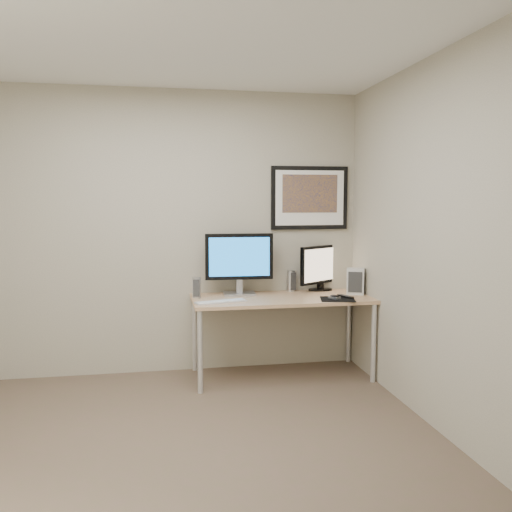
{
  "coord_description": "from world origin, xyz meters",
  "views": [
    {
      "loc": [
        -0.1,
        -3.34,
        1.59
      ],
      "look_at": [
        0.72,
        1.1,
        1.13
      ],
      "focal_mm": 38.0,
      "sensor_mm": 36.0,
      "label": 1
    }
  ],
  "objects_px": {
    "speaker_left": "(196,287)",
    "fan_unit": "(356,281)",
    "keyboard": "(221,302)",
    "monitor_tv": "(321,267)",
    "speaker_right": "(291,281)",
    "monitor_large": "(239,261)",
    "desk": "(281,304)",
    "framed_art": "(309,198)"
  },
  "relations": [
    {
      "from": "speaker_right",
      "to": "fan_unit",
      "type": "distance_m",
      "value": 0.61
    },
    {
      "from": "speaker_right",
      "to": "keyboard",
      "type": "bearing_deg",
      "value": -166.18
    },
    {
      "from": "monitor_large",
      "to": "monitor_tv",
      "type": "height_order",
      "value": "monitor_large"
    },
    {
      "from": "desk",
      "to": "monitor_large",
      "type": "relative_size",
      "value": 2.57
    },
    {
      "from": "keyboard",
      "to": "speaker_right",
      "type": "bearing_deg",
      "value": 17.85
    },
    {
      "from": "desk",
      "to": "keyboard",
      "type": "xyz_separation_m",
      "value": [
        -0.57,
        -0.17,
        0.07
      ]
    },
    {
      "from": "speaker_left",
      "to": "fan_unit",
      "type": "height_order",
      "value": "fan_unit"
    },
    {
      "from": "desk",
      "to": "speaker_left",
      "type": "bearing_deg",
      "value": 171.94
    },
    {
      "from": "framed_art",
      "to": "speaker_right",
      "type": "bearing_deg",
      "value": -169.85
    },
    {
      "from": "framed_art",
      "to": "keyboard",
      "type": "relative_size",
      "value": 1.68
    },
    {
      "from": "monitor_tv",
      "to": "speaker_left",
      "type": "relative_size",
      "value": 2.61
    },
    {
      "from": "desk",
      "to": "framed_art",
      "type": "height_order",
      "value": "framed_art"
    },
    {
      "from": "monitor_tv",
      "to": "monitor_large",
      "type": "bearing_deg",
      "value": 153.68
    },
    {
      "from": "framed_art",
      "to": "monitor_tv",
      "type": "height_order",
      "value": "framed_art"
    },
    {
      "from": "desk",
      "to": "fan_unit",
      "type": "relative_size",
      "value": 6.62
    },
    {
      "from": "monitor_large",
      "to": "monitor_tv",
      "type": "relative_size",
      "value": 1.29
    },
    {
      "from": "framed_art",
      "to": "fan_unit",
      "type": "height_order",
      "value": "framed_art"
    },
    {
      "from": "desk",
      "to": "speaker_right",
      "type": "xyz_separation_m",
      "value": [
        0.16,
        0.3,
        0.17
      ]
    },
    {
      "from": "monitor_large",
      "to": "speaker_right",
      "type": "xyz_separation_m",
      "value": [
        0.52,
        0.12,
        -0.21
      ]
    },
    {
      "from": "desk",
      "to": "fan_unit",
      "type": "distance_m",
      "value": 0.74
    },
    {
      "from": "framed_art",
      "to": "monitor_tv",
      "type": "xyz_separation_m",
      "value": [
        0.1,
        -0.06,
        -0.66
      ]
    },
    {
      "from": "desk",
      "to": "speaker_right",
      "type": "bearing_deg",
      "value": 61.13
    },
    {
      "from": "monitor_tv",
      "to": "fan_unit",
      "type": "distance_m",
      "value": 0.38
    },
    {
      "from": "monitor_large",
      "to": "speaker_right",
      "type": "relative_size",
      "value": 3.1
    },
    {
      "from": "monitor_large",
      "to": "framed_art",
      "type": "bearing_deg",
      "value": 14.77
    },
    {
      "from": "keyboard",
      "to": "fan_unit",
      "type": "xyz_separation_m",
      "value": [
        1.28,
        0.19,
        0.11
      ]
    },
    {
      "from": "speaker_left",
      "to": "speaker_right",
      "type": "relative_size",
      "value": 0.92
    },
    {
      "from": "monitor_large",
      "to": "keyboard",
      "type": "distance_m",
      "value": 0.51
    },
    {
      "from": "monitor_tv",
      "to": "speaker_right",
      "type": "height_order",
      "value": "monitor_tv"
    },
    {
      "from": "monitor_large",
      "to": "fan_unit",
      "type": "xyz_separation_m",
      "value": [
        1.07,
        -0.15,
        -0.19
      ]
    },
    {
      "from": "monitor_tv",
      "to": "desk",
      "type": "bearing_deg",
      "value": 178.04
    },
    {
      "from": "desk",
      "to": "monitor_large",
      "type": "bearing_deg",
      "value": 153.59
    },
    {
      "from": "monitor_large",
      "to": "fan_unit",
      "type": "relative_size",
      "value": 2.57
    },
    {
      "from": "framed_art",
      "to": "speaker_left",
      "type": "bearing_deg",
      "value": -168.47
    },
    {
      "from": "speaker_right",
      "to": "desk",
      "type": "bearing_deg",
      "value": -137.5
    },
    {
      "from": "speaker_left",
      "to": "fan_unit",
      "type": "distance_m",
      "value": 1.47
    },
    {
      "from": "desk",
      "to": "keyboard",
      "type": "distance_m",
      "value": 0.6
    },
    {
      "from": "monitor_large",
      "to": "monitor_tv",
      "type": "distance_m",
      "value": 0.82
    },
    {
      "from": "monitor_large",
      "to": "speaker_right",
      "type": "height_order",
      "value": "monitor_large"
    },
    {
      "from": "fan_unit",
      "to": "desk",
      "type": "bearing_deg",
      "value": -154.12
    },
    {
      "from": "speaker_left",
      "to": "monitor_large",
      "type": "bearing_deg",
      "value": 16.1
    },
    {
      "from": "monitor_large",
      "to": "keyboard",
      "type": "relative_size",
      "value": 1.39
    }
  ]
}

